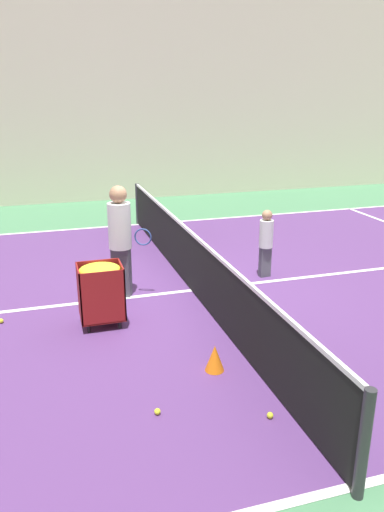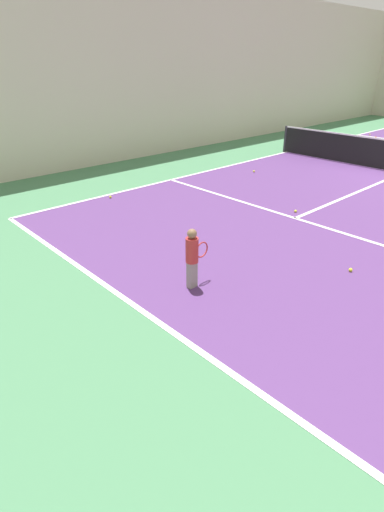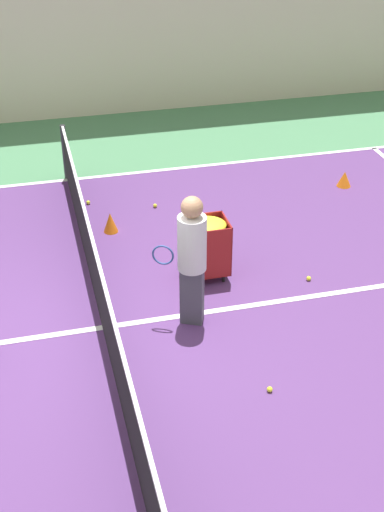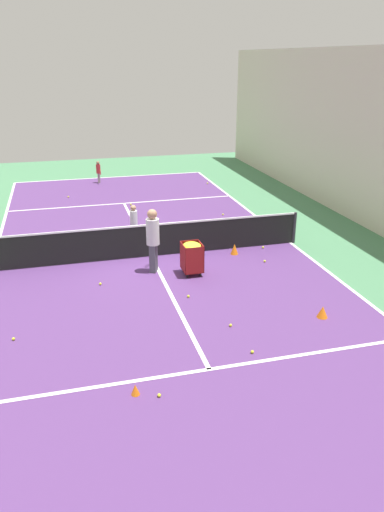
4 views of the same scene
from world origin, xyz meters
name	(u,v)px [view 4 (image 4 of 4)]	position (x,y,z in m)	size (l,w,h in m)	color
ground_plane	(151,256)	(0.00, 0.00, 0.00)	(33.06, 33.06, 0.00)	#477F56
court_playing_area	(151,256)	(0.00, 0.00, 0.00)	(9.31, 22.50, 0.00)	#563370
line_baseline_near	(111,177)	(0.00, -11.25, 0.01)	(9.31, 0.10, 0.00)	white
line_sideline_left	(290,243)	(-4.65, 0.00, 0.01)	(0.10, 22.50, 0.00)	white
line_service_near	(124,203)	(0.00, -6.19, 0.01)	(9.31, 0.10, 0.00)	white
line_service_far	(209,369)	(0.00, 6.19, 0.01)	(9.31, 0.10, 0.00)	white
line_centre_service	(151,256)	(0.00, 0.00, 0.01)	(0.10, 12.37, 0.00)	white
tennis_net	(151,240)	(0.00, 0.00, 0.54)	(9.61, 0.10, 1.03)	#2D2D33
player_near_baseline	(99,171)	(0.67, -10.18, 0.60)	(0.22, 0.53, 1.05)	gray
coach_at_net	(153,236)	(0.14, 1.16, 1.05)	(0.49, 0.73, 1.84)	#4C4C56
child_midcourt	(134,221)	(0.28, -1.47, 0.71)	(0.27, 0.27, 1.24)	#4C4C56
ball_cart	(192,252)	(-0.87, 1.62, 0.65)	(0.54, 0.62, 0.93)	maroon
training_cone_0	(323,312)	(-3.17, 4.84, 0.14)	(0.26, 0.26, 0.28)	orange
training_cone_1	(234,249)	(-2.53, 0.48, 0.17)	(0.24, 0.24, 0.33)	orange
training_cone_2	(135,390)	(1.51, 6.59, 0.11)	(0.16, 0.16, 0.21)	orange
tennis_ball_1	(100,284)	(1.70, 1.70, 0.04)	(0.07, 0.07, 0.07)	yellow
tennis_ball_2	(265,261)	(-3.18, 1.34, 0.04)	(0.07, 0.07, 0.07)	yellow
tennis_ball_3	(208,183)	(-4.36, -8.61, 0.04)	(0.07, 0.07, 0.07)	yellow
tennis_ball_4	(188,296)	(-0.40, 3.04, 0.04)	(0.07, 0.07, 0.07)	yellow
tennis_ball_5	(263,247)	(-3.58, 0.24, 0.04)	(0.07, 0.07, 0.07)	yellow
tennis_ball_7	(231,325)	(-0.95, 4.71, 0.04)	(0.07, 0.07, 0.07)	yellow
tennis_ball_8	(68,197)	(2.22, -7.74, 0.04)	(0.07, 0.07, 0.07)	yellow
tennis_ball_9	(252,352)	(-1.02, 5.86, 0.04)	(0.07, 0.07, 0.07)	yellow
tennis_ball_10	(223,214)	(-3.47, -3.51, 0.04)	(0.07, 0.07, 0.07)	yellow
tennis_ball_12	(131,204)	(-0.24, -5.83, 0.04)	(0.07, 0.07, 0.07)	yellow
tennis_ball_14	(13,339)	(3.76, 4.06, 0.04)	(0.07, 0.07, 0.07)	yellow
tennis_ball_15	(159,395)	(1.11, 6.77, 0.04)	(0.07, 0.07, 0.07)	yellow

